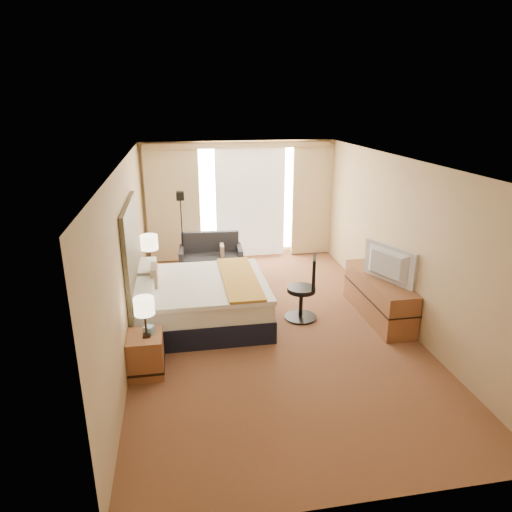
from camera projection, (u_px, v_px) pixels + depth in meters
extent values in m
cube|color=#592219|center=(270.00, 325.00, 7.33)|extent=(4.20, 7.00, 0.02)
cube|color=silver|center=(271.00, 161.00, 6.49)|extent=(4.20, 7.00, 0.02)
cube|color=tan|center=(239.00, 200.00, 10.17)|extent=(4.20, 0.02, 2.60)
cube|color=tan|center=(359.00, 380.00, 3.65)|extent=(4.20, 0.02, 2.60)
cube|color=tan|center=(128.00, 256.00, 6.57)|extent=(0.02, 7.00, 2.60)
cube|color=tan|center=(400.00, 241.00, 7.25)|extent=(0.02, 7.00, 2.60)
cube|color=black|center=(132.00, 252.00, 6.76)|extent=(0.06, 1.85, 1.50)
cube|color=brown|center=(146.00, 354.00, 5.96)|extent=(0.45, 0.52, 0.55)
cube|color=brown|center=(153.00, 283.00, 8.29)|extent=(0.45, 0.52, 0.55)
cube|color=brown|center=(378.00, 297.00, 7.51)|extent=(0.50, 1.80, 0.70)
cube|color=white|center=(250.00, 199.00, 10.18)|extent=(2.30, 0.02, 2.30)
cube|color=beige|center=(173.00, 205.00, 9.83)|extent=(1.15, 0.09, 2.50)
cube|color=beige|center=(312.00, 200.00, 10.34)|extent=(0.90, 0.09, 2.50)
cube|color=silver|center=(250.00, 202.00, 10.15)|extent=(1.55, 0.04, 2.50)
cube|color=tan|center=(239.00, 145.00, 9.62)|extent=(4.00, 0.16, 0.12)
cube|color=black|center=(203.00, 311.00, 7.40)|extent=(2.06, 1.87, 0.34)
cube|color=white|center=(202.00, 293.00, 7.29)|extent=(2.02, 1.82, 0.29)
cube|color=white|center=(206.00, 283.00, 7.25)|extent=(1.89, 1.89, 0.07)
cube|color=gold|center=(239.00, 278.00, 7.32)|extent=(0.54, 1.89, 0.04)
cube|color=white|center=(144.00, 291.00, 6.64)|extent=(0.28, 0.77, 0.18)
cube|color=white|center=(147.00, 270.00, 7.48)|extent=(0.28, 0.77, 0.18)
cube|color=#C0B09E|center=(155.00, 277.00, 7.07)|extent=(0.10, 0.41, 0.35)
cube|color=maroon|center=(211.00, 267.00, 9.52)|extent=(1.33, 0.76, 0.23)
cube|color=#2A2A2E|center=(211.00, 259.00, 9.42)|extent=(1.23, 0.61, 0.15)
cube|color=#2A2A2E|center=(210.00, 243.00, 9.64)|extent=(1.21, 0.19, 0.51)
cube|color=#2A2A2E|center=(182.00, 258.00, 9.38)|extent=(0.13, 0.70, 0.42)
cube|color=#2A2A2E|center=(240.00, 256.00, 9.52)|extent=(0.13, 0.70, 0.42)
cube|color=#C0B09E|center=(222.00, 252.00, 9.39)|extent=(0.09, 0.33, 0.30)
cube|color=black|center=(184.00, 270.00, 9.66)|extent=(0.21, 0.21, 0.02)
cylinder|color=black|center=(182.00, 235.00, 9.42)|extent=(0.03, 0.03, 1.50)
cube|color=black|center=(180.00, 196.00, 9.15)|extent=(0.16, 0.16, 0.17)
cylinder|color=black|center=(300.00, 317.00, 7.55)|extent=(0.52, 0.52, 0.03)
cylinder|color=black|center=(301.00, 303.00, 7.47)|extent=(0.06, 0.06, 0.47)
cylinder|color=black|center=(301.00, 289.00, 7.39)|extent=(0.46, 0.46, 0.07)
cube|color=black|center=(314.00, 272.00, 7.26)|extent=(0.18, 0.42, 0.52)
cube|color=black|center=(147.00, 335.00, 5.83)|extent=(0.09, 0.09, 0.04)
cylinder|color=black|center=(146.00, 323.00, 5.77)|extent=(0.03, 0.03, 0.32)
cylinder|color=#FBE7BC|center=(144.00, 306.00, 5.70)|extent=(0.26, 0.26, 0.22)
cube|color=black|center=(151.00, 268.00, 8.16)|extent=(0.11, 0.11, 0.04)
cylinder|color=black|center=(150.00, 257.00, 8.09)|extent=(0.03, 0.03, 0.38)
cylinder|color=#FBE7BC|center=(149.00, 242.00, 8.00)|extent=(0.30, 0.30, 0.26)
cube|color=#7CA7BF|center=(149.00, 330.00, 5.90)|extent=(0.15, 0.15, 0.11)
cube|color=black|center=(152.00, 268.00, 8.12)|extent=(0.21, 0.18, 0.07)
imported|color=black|center=(385.00, 265.00, 7.10)|extent=(0.51, 0.98, 0.58)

